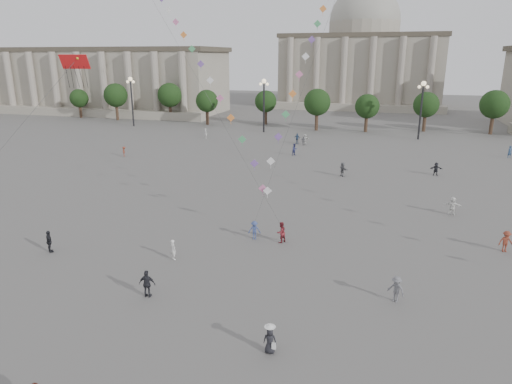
# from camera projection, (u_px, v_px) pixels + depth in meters

# --- Properties ---
(ground) EXTENTS (360.00, 360.00, 0.00)m
(ground) POSITION_uv_depth(u_px,v_px,m) (192.00, 341.00, 25.02)
(ground) COLOR #5C5A57
(ground) RESTS_ON ground
(hall_west) EXTENTS (84.00, 26.22, 17.20)m
(hall_west) POSITION_uv_depth(u_px,v_px,m) (82.00, 80.00, 129.02)
(hall_west) COLOR gray
(hall_west) RESTS_ON ground
(hall_central) EXTENTS (48.30, 34.30, 35.50)m
(hall_central) POSITION_uv_depth(u_px,v_px,m) (362.00, 58.00, 139.80)
(hall_central) COLOR gray
(hall_central) RESTS_ON ground
(tree_row) EXTENTS (137.12, 5.12, 8.00)m
(tree_row) POSITION_uv_depth(u_px,v_px,m) (343.00, 104.00, 95.22)
(tree_row) COLOR #3C281E
(tree_row) RESTS_ON ground
(lamp_post_far_west) EXTENTS (2.00, 0.90, 10.65)m
(lamp_post_far_west) POSITION_uv_depth(u_px,v_px,m) (131.00, 92.00, 99.33)
(lamp_post_far_west) COLOR #262628
(lamp_post_far_west) RESTS_ON ground
(lamp_post_mid_west) EXTENTS (2.00, 0.90, 10.65)m
(lamp_post_mid_west) POSITION_uv_depth(u_px,v_px,m) (264.00, 96.00, 91.31)
(lamp_post_mid_west) COLOR #262628
(lamp_post_mid_west) RESTS_ON ground
(lamp_post_mid_east) EXTENTS (2.00, 0.90, 10.65)m
(lamp_post_mid_east) POSITION_uv_depth(u_px,v_px,m) (422.00, 99.00, 83.29)
(lamp_post_mid_east) COLOR #262628
(lamp_post_mid_east) RESTS_ON ground
(person_crowd_0) EXTENTS (1.09, 0.48, 1.83)m
(person_crowd_0) POSITION_uv_depth(u_px,v_px,m) (297.00, 138.00, 81.01)
(person_crowd_0) COLOR #334D74
(person_crowd_0) RESTS_ON ground
(person_crowd_4) EXTENTS (1.73, 1.41, 1.85)m
(person_crowd_4) POSITION_uv_depth(u_px,v_px,m) (305.00, 139.00, 80.31)
(person_crowd_4) COLOR silver
(person_crowd_4) RESTS_ON ground
(person_crowd_6) EXTENTS (1.30, 1.12, 1.75)m
(person_crowd_6) POSITION_uv_depth(u_px,v_px,m) (396.00, 289.00, 28.82)
(person_crowd_6) COLOR slate
(person_crowd_6) RESTS_ON ground
(person_crowd_7) EXTENTS (1.73, 0.61, 1.84)m
(person_crowd_7) POSITION_uv_depth(u_px,v_px,m) (452.00, 206.00, 44.68)
(person_crowd_7) COLOR white
(person_crowd_7) RESTS_ON ground
(person_crowd_8) EXTENTS (1.27, 0.93, 1.76)m
(person_crowd_8) POSITION_uv_depth(u_px,v_px,m) (506.00, 241.00, 36.21)
(person_crowd_8) COLOR maroon
(person_crowd_8) RESTS_ON ground
(person_crowd_9) EXTENTS (1.65, 0.79, 1.71)m
(person_crowd_9) POSITION_uv_depth(u_px,v_px,m) (436.00, 169.00, 59.52)
(person_crowd_9) COLOR black
(person_crowd_9) RESTS_ON ground
(person_crowd_10) EXTENTS (0.78, 0.78, 1.83)m
(person_crowd_10) POSITION_uv_depth(u_px,v_px,m) (206.00, 133.00, 86.28)
(person_crowd_10) COLOR silver
(person_crowd_10) RESTS_ON ground
(person_crowd_12) EXTENTS (1.43, 1.69, 1.83)m
(person_crowd_12) POSITION_uv_depth(u_px,v_px,m) (343.00, 169.00, 59.03)
(person_crowd_12) COLOR #5B5C5F
(person_crowd_12) RESTS_ON ground
(person_crowd_13) EXTENTS (0.70, 0.67, 1.62)m
(person_crowd_13) POSITION_uv_depth(u_px,v_px,m) (173.00, 250.00, 34.87)
(person_crowd_13) COLOR silver
(person_crowd_13) RESTS_ON ground
(person_crowd_16) EXTENTS (0.96, 0.56, 1.54)m
(person_crowd_16) POSITION_uv_depth(u_px,v_px,m) (303.00, 141.00, 79.49)
(person_crowd_16) COLOR slate
(person_crowd_16) RESTS_ON ground
(person_crowd_17) EXTENTS (0.96, 1.15, 1.54)m
(person_crowd_17) POSITION_uv_depth(u_px,v_px,m) (124.00, 151.00, 70.76)
(person_crowd_17) COLOR brown
(person_crowd_17) RESTS_ON ground
(person_crowd_18) EXTENTS (1.11, 1.14, 1.85)m
(person_crowd_18) POSITION_uv_depth(u_px,v_px,m) (295.00, 150.00, 71.45)
(person_crowd_18) COLOR navy
(person_crowd_18) RESTS_ON ground
(person_crowd_19) EXTENTS (0.79, 0.65, 1.86)m
(person_crowd_19) POSITION_uv_depth(u_px,v_px,m) (510.00, 152.00, 69.72)
(person_crowd_19) COLOR #334F74
(person_crowd_19) RESTS_ON ground
(tourist_1) EXTENTS (1.11, 1.00, 1.81)m
(tourist_1) POSITION_uv_depth(u_px,v_px,m) (49.00, 242.00, 36.12)
(tourist_1) COLOR black
(tourist_1) RESTS_ON ground
(tourist_4) EXTENTS (1.14, 0.60, 1.85)m
(tourist_4) POSITION_uv_depth(u_px,v_px,m) (147.00, 284.00, 29.39)
(tourist_4) COLOR #222328
(tourist_4) RESTS_ON ground
(kite_flyer_0) EXTENTS (1.05, 1.10, 1.79)m
(kite_flyer_0) POSITION_uv_depth(u_px,v_px,m) (281.00, 232.00, 38.04)
(kite_flyer_0) COLOR maroon
(kite_flyer_0) RESTS_ON ground
(kite_flyer_1) EXTENTS (1.17, 0.85, 1.63)m
(kite_flyer_1) POSITION_uv_depth(u_px,v_px,m) (254.00, 230.00, 38.74)
(kite_flyer_1) COLOR #37477C
(kite_flyer_1) RESTS_ON ground
(hat_person) EXTENTS (0.74, 0.60, 1.69)m
(hat_person) POSITION_uv_depth(u_px,v_px,m) (270.00, 339.00, 23.84)
(hat_person) COLOR black
(hat_person) RESTS_ON ground
(dragon_kite) EXTENTS (4.98, 5.34, 18.07)m
(dragon_kite) POSITION_uv_depth(u_px,v_px,m) (74.00, 73.00, 33.49)
(dragon_kite) COLOR red
(dragon_kite) RESTS_ON ground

